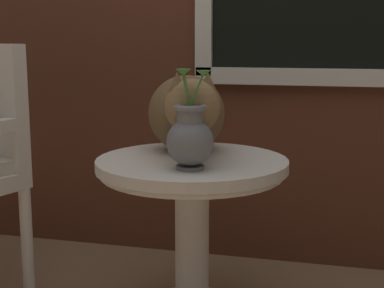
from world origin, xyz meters
name	(u,v)px	position (x,y,z in m)	size (l,w,h in m)	color
wicker_side_table	(192,209)	(0.11, 0.13, 0.41)	(0.63, 0.63, 0.58)	silver
cat	(187,112)	(0.07, 0.23, 0.72)	(0.35, 0.60, 0.29)	brown
pewter_vase_with_ivy	(190,137)	(0.14, -0.01, 0.68)	(0.14, 0.14, 0.30)	slate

